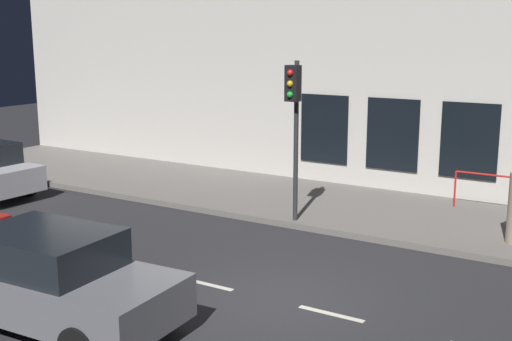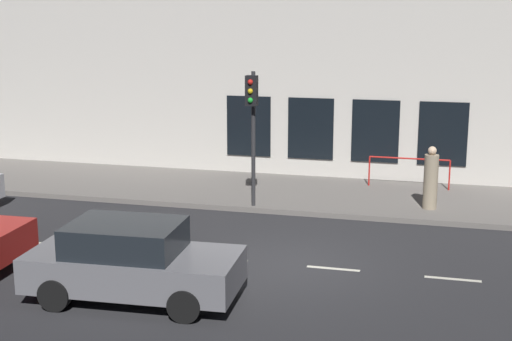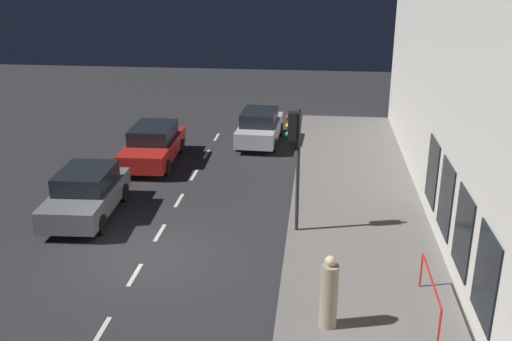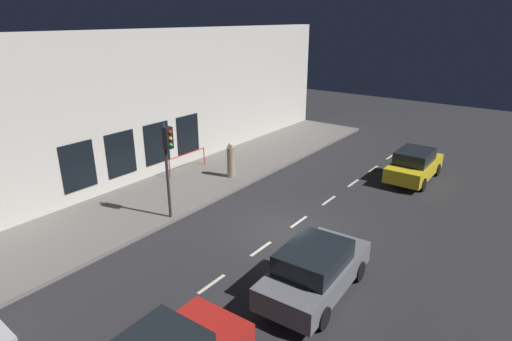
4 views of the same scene
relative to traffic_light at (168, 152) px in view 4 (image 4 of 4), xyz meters
The scene contains 9 objects.
ground_plane 5.46m from the traffic_light, 154.49° to the right, with size 60.00×60.00×0.00m, color #28282B.
sidewalk 4.07m from the traffic_light, 43.28° to the right, with size 4.50×32.00×0.15m.
building_facade 5.10m from the traffic_light, 23.05° to the right, with size 0.65×32.00×7.27m.
lane_centre_line 5.90m from the traffic_light, 144.31° to the right, with size 0.12×27.20×0.01m.
traffic_light is the anchor object (origin of this frame).
parked_car_1 12.42m from the traffic_light, 121.27° to the right, with size 1.85×4.11×1.58m.
parked_car_2 7.24m from the traffic_light, behind, with size 2.10×4.29×1.58m.
pedestrian_0 5.43m from the traffic_light, 77.88° to the right, with size 0.50×0.50×1.80m.
red_railing 5.83m from the traffic_light, 50.95° to the right, with size 0.05×2.55×0.97m.
Camera 4 is at (-7.61, 12.09, 7.78)m, focal length 29.20 mm.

